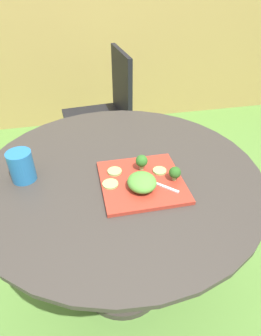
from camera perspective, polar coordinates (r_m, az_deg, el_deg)
The scene contains 13 objects.
ground_plane at distance 1.63m, azimuth -1.54°, elevation -21.27°, with size 12.00×12.00×0.00m, color #568438.
bamboo_fence at distance 2.85m, azimuth -9.61°, elevation 23.34°, with size 8.00×0.08×1.51m, color #A8894C.
patio_table at distance 1.23m, azimuth -1.92°, elevation -8.33°, with size 1.08×1.08×0.72m.
patio_chair at distance 2.09m, azimuth -4.69°, elevation 12.21°, with size 0.48×0.48×0.90m.
salad_plate at distance 1.03m, azimuth 2.27°, elevation -2.73°, with size 0.29×0.29×0.01m, color #AD3323.
drinking_glass at distance 1.09m, azimuth -20.90°, elevation 0.07°, with size 0.09×0.09×0.11m.
fork at distance 1.01m, azimuth 4.87°, elevation -2.99°, with size 0.12×0.12×0.00m.
lettuce_mound at distance 0.97m, azimuth 2.30°, elevation -2.84°, with size 0.10×0.11×0.05m, color #519338.
broccoli_floret_0 at distance 1.05m, azimuth 2.24°, elevation 1.37°, with size 0.05×0.05×0.06m.
broccoli_floret_1 at distance 1.02m, azimuth 8.89°, elevation -0.94°, with size 0.04×0.04×0.05m.
cucumber_slice_0 at distance 1.06m, azimuth -3.21°, elevation -0.68°, with size 0.05×0.05×0.01m, color #8EB766.
cucumber_slice_1 at distance 1.00m, azimuth -4.05°, elevation -3.21°, with size 0.06×0.06×0.01m, color #8EB766.
cucumber_slice_2 at distance 1.07m, azimuth 5.84°, elevation -0.55°, with size 0.05×0.05×0.01m, color #8EB766.
Camera 1 is at (-0.14, -0.86, 1.38)m, focal length 30.46 mm.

